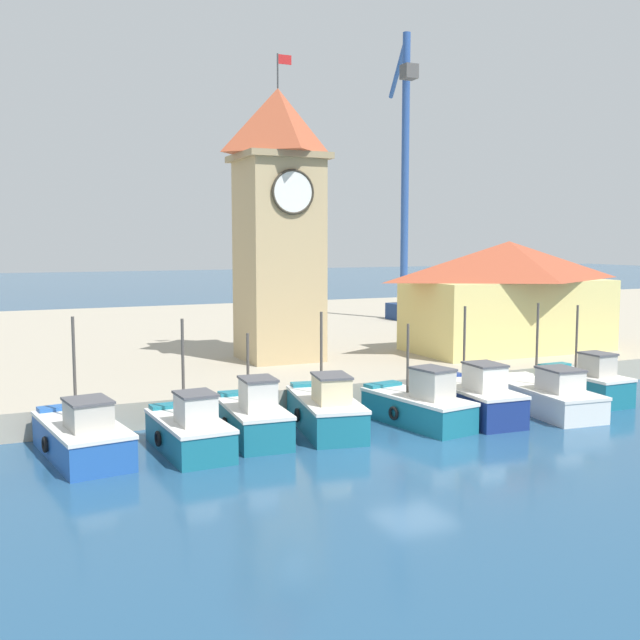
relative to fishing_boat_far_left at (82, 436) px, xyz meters
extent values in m
plane|color=navy|center=(10.25, -3.29, -0.71)|extent=(300.00, 300.00, 0.00)
cube|color=#A89E89|center=(10.25, 22.74, -0.20)|extent=(120.00, 40.00, 1.03)
cube|color=#2356A8|center=(-0.01, 0.06, -0.20)|extent=(2.70, 5.22, 1.02)
cube|color=#2356A8|center=(-0.33, 2.28, 0.43)|extent=(1.77, 0.84, 0.24)
cube|color=silver|center=(-0.01, 0.06, 0.36)|extent=(2.77, 5.29, 0.12)
cube|color=#B2ADA3|center=(0.12, -0.80, 0.83)|extent=(1.40, 1.65, 0.83)
cube|color=#4C4C51|center=(0.12, -0.80, 1.29)|extent=(1.49, 1.74, 0.08)
cylinder|color=#4C4742|center=(-0.10, 0.68, 2.08)|extent=(0.10, 0.10, 3.33)
torus|color=black|center=(-1.11, 0.15, -0.20)|extent=(0.19, 0.53, 0.52)
cube|color=#196B7F|center=(3.28, -0.68, -0.22)|extent=(2.03, 4.39, 0.99)
cube|color=#196B7F|center=(3.18, 1.21, 0.39)|extent=(1.56, 0.68, 0.24)
cube|color=silver|center=(3.28, -0.68, 0.32)|extent=(2.10, 4.45, 0.12)
cube|color=beige|center=(3.32, -1.43, 0.85)|extent=(1.15, 1.35, 0.92)
cube|color=#4C4C51|center=(3.32, -1.43, 1.35)|extent=(1.23, 1.43, 0.08)
cylinder|color=#4C4742|center=(3.25, -0.15, 2.00)|extent=(0.10, 0.10, 3.23)
torus|color=black|center=(2.29, -0.52, -0.22)|extent=(0.15, 0.53, 0.52)
cube|color=#196B7F|center=(5.68, -0.05, -0.17)|extent=(2.00, 4.42, 1.09)
cube|color=#196B7F|center=(5.80, 1.86, 0.49)|extent=(1.51, 0.69, 0.24)
cube|color=silver|center=(5.68, -0.05, 0.42)|extent=(2.06, 4.48, 0.12)
cube|color=beige|center=(5.63, -0.80, 0.99)|extent=(1.12, 1.36, 1.02)
cube|color=#4C4C51|center=(5.63, -0.80, 1.54)|extent=(1.20, 1.44, 0.08)
cylinder|color=#4C4742|center=(5.72, 0.49, 1.71)|extent=(0.10, 0.10, 2.45)
torus|color=black|center=(4.75, 0.23, -0.17)|extent=(0.15, 0.53, 0.52)
cube|color=#196B7F|center=(8.51, 0.03, -0.16)|extent=(2.70, 5.25, 1.11)
cube|color=#196B7F|center=(8.90, 2.24, 0.51)|extent=(1.65, 0.87, 0.24)
cube|color=silver|center=(8.51, 0.03, 0.44)|extent=(2.77, 5.32, 0.12)
cube|color=beige|center=(8.35, -0.84, 0.96)|extent=(1.35, 1.67, 0.91)
cube|color=#4C4C51|center=(8.35, -0.84, 1.45)|extent=(1.45, 1.77, 0.08)
cylinder|color=#4C4742|center=(8.62, 0.64, 2.03)|extent=(0.10, 0.10, 3.06)
torus|color=black|center=(7.56, 0.45, -0.16)|extent=(0.21, 0.53, 0.52)
cube|color=#196B7F|center=(12.00, -0.62, -0.20)|extent=(2.54, 4.85, 1.02)
cube|color=#196B7F|center=(11.64, 1.40, 0.43)|extent=(1.58, 0.85, 0.24)
cube|color=silver|center=(12.00, -0.62, 0.36)|extent=(2.61, 4.92, 0.12)
cube|color=#B2ADA3|center=(12.14, -1.42, 0.95)|extent=(1.28, 1.55, 1.07)
cube|color=#4C4C51|center=(12.14, -1.42, 1.52)|extent=(1.38, 1.64, 0.08)
cylinder|color=#4C4742|center=(11.90, -0.06, 1.73)|extent=(0.10, 0.10, 2.63)
torus|color=black|center=(11.01, -0.56, -0.20)|extent=(0.21, 0.53, 0.52)
cube|color=navy|center=(14.48, -0.59, -0.14)|extent=(2.08, 4.94, 1.15)
cube|color=navy|center=(14.59, 1.59, 0.56)|extent=(1.59, 0.68, 0.24)
cube|color=silver|center=(14.48, -0.59, 0.49)|extent=(2.15, 5.01, 0.12)
cube|color=silver|center=(14.44, -1.44, 1.02)|extent=(1.18, 1.51, 0.95)
cube|color=#4C4C51|center=(14.44, -1.44, 1.54)|extent=(1.26, 1.59, 0.08)
cylinder|color=#4C4742|center=(14.51, 0.02, 2.08)|extent=(0.10, 0.10, 3.06)
torus|color=black|center=(13.49, -0.29, -0.14)|extent=(0.15, 0.53, 0.52)
cube|color=silver|center=(17.79, -0.95, -0.25)|extent=(2.49, 5.34, 0.93)
cube|color=silver|center=(17.98, 1.38, 0.33)|extent=(1.80, 0.75, 0.24)
cube|color=silver|center=(17.79, -0.95, 0.26)|extent=(2.56, 5.41, 0.12)
cube|color=beige|center=(17.71, -1.86, 0.74)|extent=(1.37, 1.65, 0.83)
cube|color=#4C4C51|center=(17.71, -1.86, 1.19)|extent=(1.45, 1.74, 0.08)
cylinder|color=#4C4742|center=(17.84, -0.30, 1.98)|extent=(0.10, 0.10, 3.32)
torus|color=black|center=(16.70, -0.60, -0.25)|extent=(0.16, 0.53, 0.52)
cube|color=#196B7F|center=(20.74, 0.05, -0.16)|extent=(1.82, 4.12, 1.11)
cube|color=#196B7F|center=(20.69, 1.83, 0.52)|extent=(1.47, 0.64, 0.24)
cube|color=silver|center=(20.74, 0.05, 0.45)|extent=(1.89, 4.18, 0.12)
cube|color=#B2ADA3|center=(20.76, -0.66, 0.96)|extent=(1.06, 1.25, 0.89)
cube|color=#4C4C51|center=(20.76, -0.66, 1.44)|extent=(1.14, 1.33, 0.08)
cylinder|color=#4C4742|center=(20.73, 0.56, 1.95)|extent=(0.10, 0.10, 2.88)
torus|color=black|center=(19.80, 0.22, -0.16)|extent=(0.13, 0.52, 0.52)
cube|color=tan|center=(10.53, 9.99, 5.15)|extent=(3.60, 3.60, 9.67)
cube|color=#9C865F|center=(10.53, 9.99, 10.14)|extent=(4.10, 4.10, 0.30)
pyramid|color=#B25133|center=(10.53, 9.99, 11.85)|extent=(4.10, 4.10, 3.12)
cylinder|color=white|center=(10.53, 8.13, 8.40)|extent=(1.98, 0.12, 1.98)
torus|color=#332D23|center=(10.53, 8.09, 8.40)|extent=(2.10, 0.12, 2.10)
cylinder|color=#3F3F3F|center=(10.53, 9.99, 14.21)|extent=(0.08, 0.08, 1.60)
cube|color=red|center=(10.88, 9.99, 14.76)|extent=(0.70, 0.04, 0.44)
cube|color=#E5D17A|center=(22.77, 7.91, 2.20)|extent=(10.45, 5.37, 3.76)
pyramid|color=#A3472D|center=(22.77, 7.91, 5.11)|extent=(10.85, 5.77, 2.05)
cube|color=navy|center=(25.67, 23.75, 0.92)|extent=(2.00, 2.00, 1.20)
cylinder|color=#284C93|center=(25.67, 23.75, 11.25)|extent=(0.56, 0.56, 19.46)
cylinder|color=#284C93|center=(27.22, 27.62, 19.31)|extent=(3.48, 7.98, 2.83)
cube|color=#4C4C4C|center=(25.17, 22.50, 17.95)|extent=(1.00, 1.00, 1.00)
camera|label=1|loc=(-2.54, -24.28, 6.18)|focal=42.00mm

